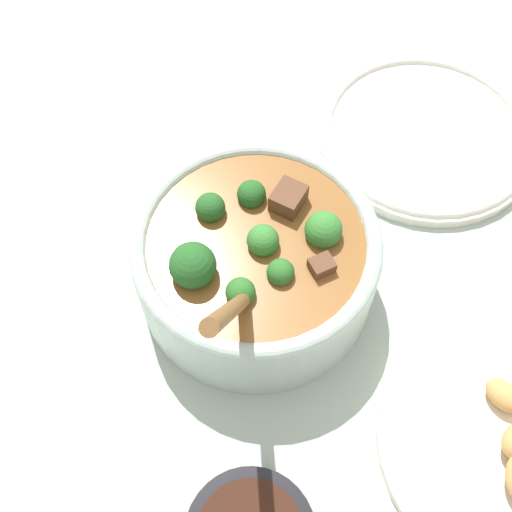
% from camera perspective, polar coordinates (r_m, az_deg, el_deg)
% --- Properties ---
extents(ground_plane, '(4.00, 4.00, 0.00)m').
position_cam_1_polar(ground_plane, '(0.65, 0.00, -2.64)').
color(ground_plane, '#ADBCAD').
extents(stew_bowl, '(0.23, 0.26, 0.25)m').
position_cam_1_polar(stew_bowl, '(0.60, -0.02, -0.32)').
color(stew_bowl, '#B2C6BC').
rests_on(stew_bowl, ground_plane).
extents(empty_plate, '(0.25, 0.25, 0.02)m').
position_cam_1_polar(empty_plate, '(0.78, 14.87, 10.49)').
color(empty_plate, silver).
rests_on(empty_plate, ground_plane).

